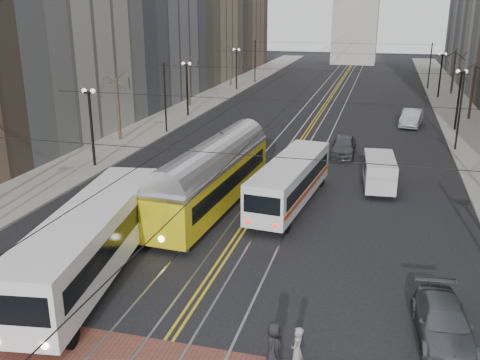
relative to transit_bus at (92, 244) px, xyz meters
The scene contains 18 objects.
ground 5.94m from the transit_bus, 28.06° to the right, with size 260.00×260.00×0.00m, color black.
sidewalk_left 43.49m from the transit_bus, 103.23° to the left, with size 5.00×140.00×0.15m, color gray.
sidewalk_right 46.84m from the transit_bus, 64.64° to the left, with size 5.00×140.00×0.15m, color gray.
streetcar_rails 42.64m from the transit_bus, 83.19° to the left, with size 4.80×130.00×0.02m, color gray.
centre_lines 42.64m from the transit_bus, 83.19° to the left, with size 0.42×130.00×0.01m, color gold.
lamp_posts 26.57m from the transit_bus, 79.03° to the left, with size 27.60×57.20×5.60m.
street_trees 32.97m from the transit_bus, 81.18° to the left, with size 31.68×53.28×5.60m.
trolley_wires 32.61m from the transit_bus, 81.07° to the left, with size 25.96×120.00×6.60m.
transit_bus is the anchor object (origin of this frame).
streetcar 9.79m from the transit_bus, 74.89° to the left, with size 2.53×13.62×3.21m, color gold.
rear_bus 13.11m from the transit_bus, 58.49° to the left, with size 2.30×10.59×2.76m, color silver.
cargo_van 19.65m from the transit_bus, 52.46° to the left, with size 1.86×4.84×2.14m, color silver.
sedan_grey 25.15m from the transit_bus, 68.89° to the left, with size 1.90×4.73×1.61m, color #3C3D43.
sedan_silver 39.31m from the transit_bus, 68.00° to the left, with size 1.77×5.07×1.67m, color #9A9DA1.
sedan_parked 14.61m from the transit_bus, ahead, with size 1.87×4.60×1.34m, color #47494F.
pedestrian_a 9.96m from the transit_bus, 24.97° to the right, with size 0.84×0.55×1.72m, color black.
pedestrian_b 10.66m from the transit_bus, 23.23° to the right, with size 0.61×0.40×1.66m, color gray.
pedestrian_d 4.24m from the transit_bus, 91.48° to the right, with size 1.23×0.71×1.90m, color black.
Camera 1 is at (6.76, -16.25, 11.46)m, focal length 40.00 mm.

